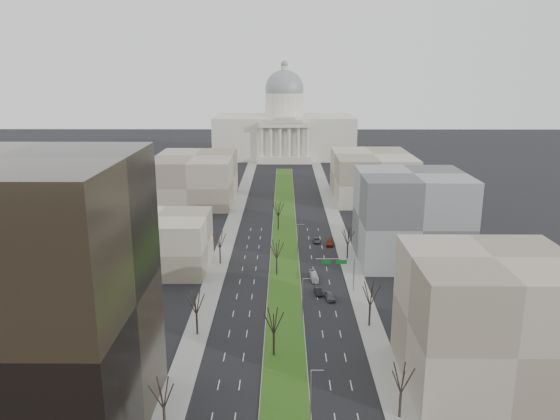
{
  "coord_description": "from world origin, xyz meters",
  "views": [
    {
      "loc": [
        -0.23,
        -49.5,
        50.88
      ],
      "look_at": [
        -1.34,
        106.77,
        10.09
      ],
      "focal_mm": 35.0,
      "sensor_mm": 36.0,
      "label": 1
    }
  ],
  "objects_px": {
    "car_red": "(330,242)",
    "box_van": "(314,276)",
    "car_black": "(318,291)",
    "car_grey_far": "(316,240)",
    "car_grey_near": "(330,296)"
  },
  "relations": [
    {
      "from": "car_black",
      "to": "box_van",
      "type": "distance_m",
      "value": 9.12
    },
    {
      "from": "car_grey_near",
      "to": "car_grey_far",
      "type": "relative_size",
      "value": 1.07
    },
    {
      "from": "car_black",
      "to": "car_red",
      "type": "xyz_separation_m",
      "value": [
        5.71,
        36.41,
        0.1
      ]
    },
    {
      "from": "car_grey_far",
      "to": "box_van",
      "type": "relative_size",
      "value": 0.71
    },
    {
      "from": "car_red",
      "to": "box_van",
      "type": "bearing_deg",
      "value": -94.89
    },
    {
      "from": "car_black",
      "to": "car_grey_far",
      "type": "bearing_deg",
      "value": 82.43
    },
    {
      "from": "car_black",
      "to": "box_van",
      "type": "bearing_deg",
      "value": 88.4
    },
    {
      "from": "car_grey_far",
      "to": "box_van",
      "type": "distance_m",
      "value": 29.9
    },
    {
      "from": "car_grey_near",
      "to": "car_black",
      "type": "height_order",
      "value": "car_grey_near"
    },
    {
      "from": "car_red",
      "to": "car_grey_far",
      "type": "bearing_deg",
      "value": 155.03
    },
    {
      "from": "car_red",
      "to": "car_grey_far",
      "type": "xyz_separation_m",
      "value": [
        -3.85,
        2.5,
        -0.17
      ]
    },
    {
      "from": "car_grey_far",
      "to": "car_red",
      "type": "bearing_deg",
      "value": -34.22
    },
    {
      "from": "car_red",
      "to": "car_grey_near",
      "type": "bearing_deg",
      "value": -86.76
    },
    {
      "from": "car_red",
      "to": "box_van",
      "type": "distance_m",
      "value": 28.01
    },
    {
      "from": "box_van",
      "to": "car_grey_far",
      "type": "bearing_deg",
      "value": 80.72
    }
  ]
}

